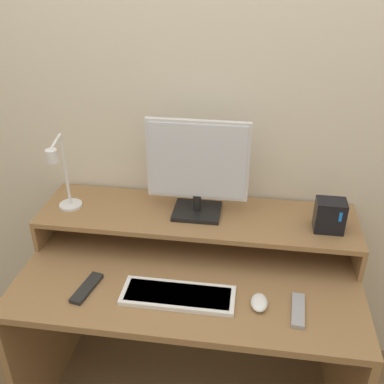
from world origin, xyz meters
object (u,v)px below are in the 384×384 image
(remote_secondary, at_px, (298,310))
(router_dock, at_px, (330,216))
(desk_lamp, at_px, (63,179))
(keyboard, at_px, (178,295))
(monitor, at_px, (199,168))
(remote_control, at_px, (87,288))
(mouse, at_px, (259,302))

(remote_secondary, bearing_deg, router_dock, 70.30)
(desk_lamp, distance_m, keyboard, 0.67)
(monitor, height_order, remote_control, monitor)
(mouse, distance_m, remote_control, 0.65)
(keyboard, relative_size, remote_control, 2.37)
(monitor, bearing_deg, mouse, -53.51)
(monitor, height_order, desk_lamp, monitor)
(router_dock, distance_m, remote_control, 0.98)
(router_dock, bearing_deg, desk_lamp, -178.23)
(remote_control, xyz_separation_m, remote_secondary, (0.79, -0.00, 0.00))
(monitor, xyz_separation_m, remote_secondary, (0.41, -0.38, -0.35))
(desk_lamp, relative_size, keyboard, 0.81)
(monitor, bearing_deg, remote_secondary, -42.80)
(router_dock, height_order, keyboard, router_dock)
(router_dock, bearing_deg, mouse, -128.74)
(monitor, bearing_deg, remote_control, -134.75)
(desk_lamp, bearing_deg, monitor, 8.57)
(router_dock, relative_size, remote_secondary, 0.78)
(desk_lamp, relative_size, remote_control, 1.92)
(desk_lamp, distance_m, router_dock, 1.08)
(monitor, distance_m, remote_control, 0.64)
(keyboard, bearing_deg, remote_control, -178.70)
(monitor, relative_size, remote_control, 2.33)
(monitor, xyz_separation_m, desk_lamp, (-0.55, -0.08, -0.05))
(router_dock, distance_m, keyboard, 0.67)
(monitor, xyz_separation_m, keyboard, (-0.02, -0.37, -0.35))
(keyboard, distance_m, remote_secondary, 0.44)
(router_dock, xyz_separation_m, mouse, (-0.26, -0.32, -0.19))
(mouse, distance_m, remote_secondary, 0.14)
(remote_control, distance_m, remote_secondary, 0.79)
(monitor, xyz_separation_m, mouse, (0.27, -0.37, -0.34))
(monitor, bearing_deg, keyboard, -93.79)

